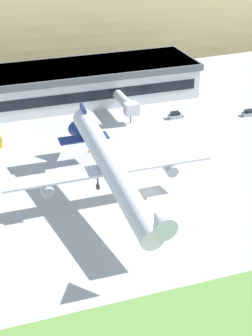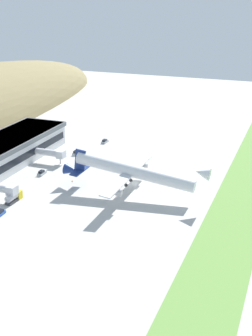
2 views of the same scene
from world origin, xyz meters
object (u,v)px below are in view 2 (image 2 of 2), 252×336
fuel_truck (14,197)px  jetway_1 (52,153)px  traffic_cone_0 (72,181)px  service_car_1 (76,153)px  service_car_0 (0,213)px  cargo_airplane (131,172)px  service_car_2 (42,173)px  service_car_3 (105,141)px

fuel_truck → jetway_1: bearing=9.9°
traffic_cone_0 → service_car_1: bearing=24.1°
service_car_0 → fuel_truck: (9.70, 1.55, 0.84)m
cargo_airplane → service_car_0: (-28.95, 31.34, -7.14)m
service_car_0 → fuel_truck: bearing=9.1°
jetway_1 → traffic_cone_0: bearing=-132.0°
cargo_airplane → service_car_2: bearing=83.3°
fuel_truck → traffic_cone_0: (21.52, -9.81, -1.20)m
service_car_3 → fuel_truck: (-66.92, 2.69, 0.85)m
cargo_airplane → service_car_2: (4.27, 36.57, -7.13)m
service_car_1 → service_car_2: (-24.49, 1.64, -0.03)m
jetway_1 → service_car_2: 13.17m
service_car_2 → fuel_truck: bearing=-171.1°
cargo_airplane → service_car_3: size_ratio=11.94×
service_car_2 → fuel_truck: 23.82m
service_car_2 → service_car_0: bearing=-171.1°
jetway_1 → fuel_truck: size_ratio=1.77×
jetway_1 → traffic_cone_0: (-14.48, -16.07, -3.71)m
jetway_1 → service_car_0: bearing=-170.3°
service_car_0 → service_car_1: 57.82m
fuel_truck → service_car_2: bearing=8.9°
fuel_truck → traffic_cone_0: 23.68m
jetway_1 → service_car_1: jetway_1 is taller
service_car_0 → service_car_2: service_car_2 is taller
jetway_1 → traffic_cone_0: 21.95m
service_car_0 → traffic_cone_0: (31.22, -8.26, -0.36)m
service_car_1 → service_car_2: service_car_1 is taller
traffic_cone_0 → service_car_2: bearing=81.6°
service_car_1 → fuel_truck: fuel_truck is taller
jetway_1 → cargo_airplane: (-16.75, -39.15, 3.79)m
jetway_1 → service_car_3: 32.36m
service_car_0 → fuel_truck: size_ratio=0.58×
cargo_airplane → service_car_1: size_ratio=13.09×
service_car_0 → service_car_2: 33.63m
service_car_0 → fuel_truck: fuel_truck is taller
service_car_0 → traffic_cone_0: service_car_0 is taller
service_car_2 → service_car_3: size_ratio=1.00×
traffic_cone_0 → jetway_1: bearing=48.0°
service_car_1 → fuel_truck: bearing=-177.6°
service_car_3 → service_car_1: bearing=166.0°
cargo_airplane → fuel_truck: (-19.25, 32.89, -6.30)m
service_car_0 → service_car_3: size_ratio=0.96×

